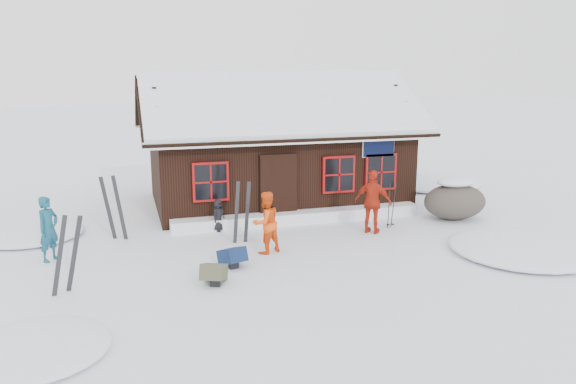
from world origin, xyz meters
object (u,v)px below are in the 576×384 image
object	(u,v)px
backpack_blue	(232,259)
backpack_olive	(214,276)
skier_orange_left	(266,223)
boulder	(455,200)
skier_crouched	(218,215)
ski_pair_left	(67,255)
skier_orange_right	(373,202)
ski_poles	(391,206)
skier_teal	(48,229)

from	to	relation	value
backpack_blue	backpack_olive	size ratio (longest dim) A/B	0.99
skier_orange_left	boulder	bearing A→B (deg)	171.33
skier_crouched	backpack_olive	distance (m)	3.97
skier_crouched	boulder	bearing A→B (deg)	-49.00
boulder	ski_pair_left	size ratio (longest dim) A/B	1.16
skier_orange_left	skier_orange_right	size ratio (longest dim) A/B	0.88
boulder	ski_poles	size ratio (longest dim) A/B	1.46
backpack_blue	boulder	bearing A→B (deg)	-2.44
ski_pair_left	backpack_blue	size ratio (longest dim) A/B	2.68
backpack_olive	backpack_blue	bearing A→B (deg)	81.01
boulder	backpack_olive	size ratio (longest dim) A/B	3.06
ski_pair_left	backpack_olive	world-z (taller)	ski_pair_left
skier_teal	skier_orange_right	bearing A→B (deg)	-52.26
skier_orange_left	ski_poles	world-z (taller)	skier_orange_left
ski_pair_left	backpack_blue	distance (m)	3.61
skier_orange_left	skier_orange_right	xyz separation A→B (m)	(3.26, 0.80, 0.11)
skier_orange_right	backpack_blue	size ratio (longest dim) A/B	2.84
skier_teal	skier_orange_right	size ratio (longest dim) A/B	0.89
backpack_blue	skier_crouched	bearing A→B (deg)	67.36
boulder	ski_poles	world-z (taller)	ski_poles
skier_crouched	ski_pair_left	xyz separation A→B (m)	(-3.69, -3.51, 0.34)
skier_orange_left	ski_poles	xyz separation A→B (m)	(4.02, 1.18, -0.15)
skier_orange_right	ski_poles	world-z (taller)	skier_orange_right
skier_orange_right	ski_pair_left	world-z (taller)	skier_orange_right
skier_orange_left	backpack_olive	world-z (taller)	skier_orange_left
backpack_blue	backpack_olive	xyz separation A→B (m)	(-0.58, -0.94, 0.00)
skier_orange_right	ski_pair_left	distance (m)	8.05
boulder	backpack_blue	distance (m)	7.63
skier_orange_right	backpack_olive	world-z (taller)	skier_orange_right
skier_orange_right	boulder	distance (m)	3.13
skier_orange_left	skier_orange_right	bearing A→B (deg)	171.97
backpack_blue	skier_orange_left	bearing A→B (deg)	16.72
skier_crouched	backpack_blue	xyz separation A→B (m)	(-0.18, -2.95, -0.29)
backpack_olive	skier_orange_right	bearing A→B (deg)	49.62
skier_teal	skier_crouched	xyz separation A→B (m)	(4.28, 1.32, -0.33)
ski_pair_left	skier_orange_left	bearing A→B (deg)	9.54
skier_orange_right	backpack_blue	world-z (taller)	skier_orange_right
skier_crouched	skier_teal	bearing A→B (deg)	154.22
backpack_olive	skier_crouched	bearing A→B (deg)	101.58
skier_teal	ski_pair_left	bearing A→B (deg)	-126.57
skier_crouched	ski_poles	bearing A→B (deg)	-55.14
skier_crouched	ski_poles	world-z (taller)	ski_poles
boulder	ski_poles	xyz separation A→B (m)	(-2.28, -0.29, 0.05)
skier_teal	skier_orange_right	distance (m)	8.36
skier_crouched	backpack_blue	size ratio (longest dim) A/B	1.46
skier_orange_right	boulder	bearing A→B (deg)	-126.11
skier_teal	ski_pair_left	distance (m)	2.26
skier_orange_left	ski_pair_left	world-z (taller)	ski_pair_left
boulder	ski_poles	bearing A→B (deg)	-172.79
skier_orange_left	backpack_olive	distance (m)	2.37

